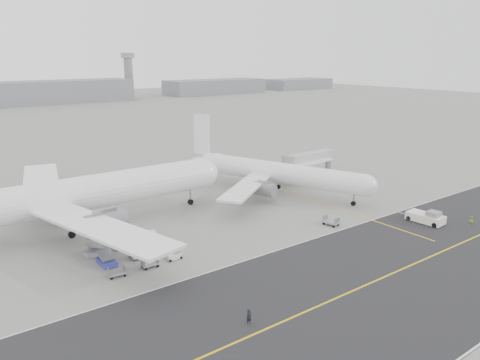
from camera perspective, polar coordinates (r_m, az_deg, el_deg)
ground at (r=72.45m, az=-0.60°, el=-9.28°), size 700.00×700.00×0.00m
taxiway at (r=63.77m, az=13.05°, el=-13.26°), size 220.00×59.00×0.03m
horizon_buildings at (r=322.27m, az=-24.45°, el=8.38°), size 520.00×28.00×28.00m
control_tower at (r=347.63m, az=-13.42°, el=12.38°), size 7.00×7.00×31.25m
airliner_a at (r=85.70m, az=-20.63°, el=-1.94°), size 62.88×62.20×21.69m
airliner_b at (r=104.28m, az=4.14°, el=1.01°), size 43.58×44.39×16.04m
pushback_tug at (r=92.44m, az=21.77°, el=-4.25°), size 3.63×8.63×2.44m
jet_bridge at (r=119.26m, az=8.49°, el=2.51°), size 16.44×3.37×6.21m
gse_cluster at (r=73.78m, az=-12.62°, el=-9.20°), size 16.81×16.28×1.85m
stray_dolly at (r=86.52m, az=11.01°, el=-5.42°), size 2.14×2.99×1.68m
ground_crew_a at (r=55.49m, az=1.11°, el=-16.32°), size 0.73×0.52×1.90m
ground_crew_b at (r=94.71m, az=26.35°, el=-4.44°), size 0.94×0.83×1.61m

